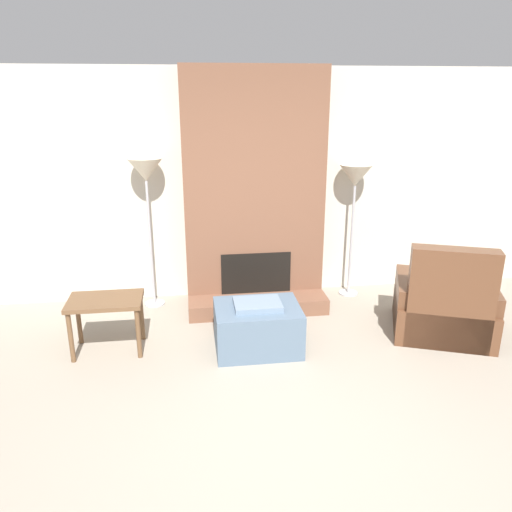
# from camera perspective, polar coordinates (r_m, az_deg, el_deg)

# --- Properties ---
(ground_plane) EXTENTS (24.00, 24.00, 0.00)m
(ground_plane) POSITION_cam_1_polar(r_m,az_deg,el_deg) (3.65, 5.73, -21.73)
(ground_plane) COLOR gray
(wall_back) EXTENTS (6.94, 0.06, 2.60)m
(wall_back) POSITION_cam_1_polar(r_m,az_deg,el_deg) (5.79, -0.64, 8.01)
(wall_back) COLOR beige
(wall_back) RESTS_ON ground_plane
(fireplace) EXTENTS (1.53, 0.79, 2.60)m
(fireplace) POSITION_cam_1_polar(r_m,az_deg,el_deg) (5.54, -0.28, 6.85)
(fireplace) COLOR brown
(fireplace) RESTS_ON ground_plane
(ottoman) EXTENTS (0.80, 0.61, 0.48)m
(ottoman) POSITION_cam_1_polar(r_m,az_deg,el_deg) (4.76, 0.17, -8.11)
(ottoman) COLOR slate
(ottoman) RESTS_ON ground_plane
(armchair) EXTENTS (1.20, 1.18, 0.99)m
(armchair) POSITION_cam_1_polar(r_m,az_deg,el_deg) (5.33, 20.71, -5.65)
(armchair) COLOR brown
(armchair) RESTS_ON ground_plane
(side_table) EXTENTS (0.67, 0.44, 0.53)m
(side_table) POSITION_cam_1_polar(r_m,az_deg,el_deg) (4.84, -16.80, -5.62)
(side_table) COLOR brown
(side_table) RESTS_ON ground_plane
(floor_lamp_left) EXTENTS (0.37, 0.37, 1.67)m
(floor_lamp_left) POSITION_cam_1_polar(r_m,az_deg,el_deg) (5.48, -12.47, 8.91)
(floor_lamp_left) COLOR #ADADB2
(floor_lamp_left) RESTS_ON ground_plane
(floor_lamp_right) EXTENTS (0.37, 0.37, 1.56)m
(floor_lamp_right) POSITION_cam_1_polar(r_m,az_deg,el_deg) (5.79, 11.27, 8.42)
(floor_lamp_right) COLOR #ADADB2
(floor_lamp_right) RESTS_ON ground_plane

